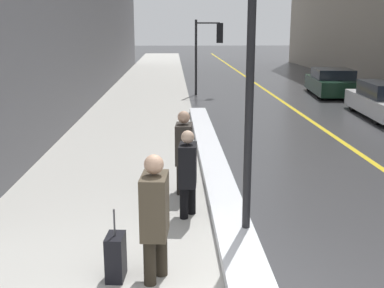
# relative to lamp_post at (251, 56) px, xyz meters

# --- Properties ---
(sidewalk_slab) EXTENTS (4.00, 80.00, 0.01)m
(sidewalk_slab) POSITION_rel_lamp_post_xyz_m (-2.35, 12.80, -2.73)
(sidewalk_slab) COLOR #B2AFA8
(sidewalk_slab) RESTS_ON ground
(road_centre_stripe) EXTENTS (0.16, 80.00, 0.00)m
(road_centre_stripe) POSITION_rel_lamp_post_xyz_m (3.65, 12.80, -2.74)
(road_centre_stripe) COLOR gold
(road_centre_stripe) RESTS_ON ground
(snow_bank_curb) EXTENTS (0.59, 14.44, 0.18)m
(snow_bank_curb) POSITION_rel_lamp_post_xyz_m (-0.17, 3.86, -2.65)
(snow_bank_curb) COLOR white
(snow_bank_curb) RESTS_ON ground
(lamp_post) EXTENTS (0.28, 0.28, 4.54)m
(lamp_post) POSITION_rel_lamp_post_xyz_m (0.00, 0.00, 0.00)
(lamp_post) COLOR black
(lamp_post) RESTS_ON ground
(traffic_light_near) EXTENTS (1.31, 0.33, 3.47)m
(traffic_light_near) POSITION_rel_lamp_post_xyz_m (0.71, 15.94, -0.24)
(traffic_light_near) COLOR black
(traffic_light_near) RESTS_ON ground
(pedestrian_nearside) EXTENTS (0.36, 0.56, 1.66)m
(pedestrian_nearside) POSITION_rel_lamp_post_xyz_m (-1.32, -1.20, -1.82)
(pedestrian_nearside) COLOR #2A241B
(pedestrian_nearside) RESTS_ON ground
(pedestrian_trailing) EXTENTS (0.32, 0.51, 1.50)m
(pedestrian_trailing) POSITION_rel_lamp_post_xyz_m (-0.85, 0.90, -1.91)
(pedestrian_trailing) COLOR black
(pedestrian_trailing) RESTS_ON ground
(pedestrian_with_shoulder_bag) EXTENTS (0.35, 0.75, 1.61)m
(pedestrian_with_shoulder_bag) POSITION_rel_lamp_post_xyz_m (-0.89, 2.12, -1.85)
(pedestrian_with_shoulder_bag) COLOR black
(pedestrian_with_shoulder_bag) RESTS_ON ground
(parked_car_dark_green) EXTENTS (2.18, 4.32, 1.25)m
(parked_car_dark_green) POSITION_rel_lamp_post_xyz_m (6.40, 15.63, -2.15)
(parked_car_dark_green) COLOR black
(parked_car_dark_green) RESTS_ON ground
(rolling_suitcase) EXTENTS (0.25, 0.38, 0.95)m
(rolling_suitcase) POSITION_rel_lamp_post_xyz_m (-1.83, -1.15, -2.44)
(rolling_suitcase) COLOR black
(rolling_suitcase) RESTS_ON ground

